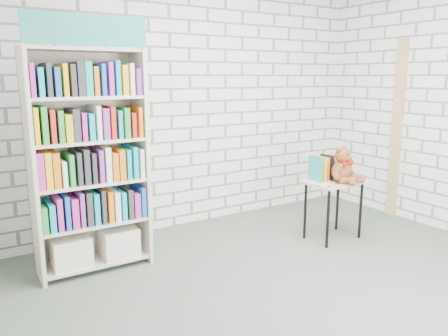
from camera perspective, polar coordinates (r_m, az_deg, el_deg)
ground at (r=3.68m, az=11.16°, el=-15.47°), size 4.50×4.50×0.00m
room_shell at (r=3.28m, az=12.44°, el=13.51°), size 4.52×4.02×2.81m
bookshelf at (r=3.89m, az=-17.20°, el=0.99°), size 0.95×0.37×2.14m
display_table at (r=4.65m, az=14.19°, el=-2.63°), size 0.60×0.42×0.63m
table_books at (r=4.67m, az=13.46°, el=0.08°), size 0.41×0.19×0.24m
teddy_bear at (r=4.56m, az=15.37°, el=0.01°), size 0.33×0.32×0.36m
door_trim at (r=5.62m, az=21.65°, el=4.64°), size 0.05×0.12×2.10m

